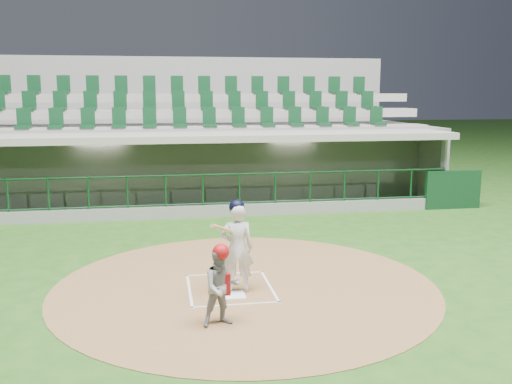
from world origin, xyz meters
The scene contains 8 objects.
ground centered at (0.00, 0.00, 0.00)m, with size 120.00×120.00×0.00m, color #214C15.
dirt_circle centered at (0.30, -0.20, 0.01)m, with size 7.20×7.20×0.01m, color brown.
home_plate centered at (0.00, -0.70, 0.02)m, with size 0.43×0.43×0.02m, color white.
batter_box_chalk centered at (0.00, -0.30, 0.02)m, with size 1.55×1.80×0.01m.
dugout_structure centered at (0.11, 7.82, 0.96)m, with size 16.40×3.70×3.00m.
seating_deck centered at (0.00, 10.91, 1.42)m, with size 17.00×6.72×5.15m.
batter centered at (0.11, -0.48, 0.88)m, with size 0.85×0.87×1.72m.
catcher centered at (-0.34, -1.94, 0.65)m, with size 0.68×0.58×1.31m.
Camera 1 is at (-1.24, -10.36, 3.61)m, focal length 40.00 mm.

